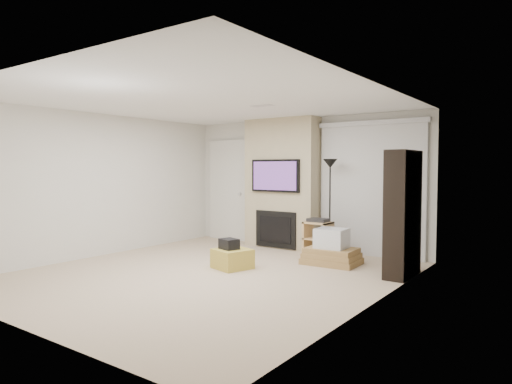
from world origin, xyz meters
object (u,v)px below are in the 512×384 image
Objects in this scene: floor_lamp at (330,180)px; bookshelf at (403,214)px; ottoman at (232,259)px; box_stack at (332,251)px; av_stand at (318,236)px.

bookshelf reaches higher than floor_lamp.
ottoman is 0.56× the size of box_stack.
av_stand is at bearing 71.03° from ottoman.
av_stand reaches higher than box_stack.
ottoman is 0.29× the size of floor_lamp.
bookshelf is (2.29, 1.01, 0.75)m from ottoman.
av_stand is 0.37× the size of bookshelf.
box_stack is at bearing -45.06° from av_stand.
bookshelf is (1.55, -0.83, -0.44)m from floor_lamp.
box_stack reaches higher than ottoman.
box_stack is 0.49× the size of bookshelf.
bookshelf reaches higher than box_stack.
box_stack is at bearing -61.05° from floor_lamp.
box_stack is (0.37, -0.66, -1.13)m from floor_lamp.
ottoman is 1.81m from av_stand.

